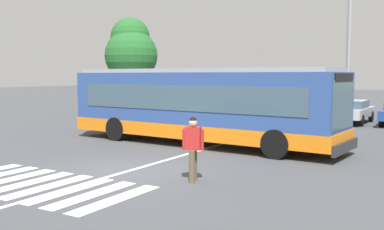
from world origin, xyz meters
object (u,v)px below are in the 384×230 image
Objects in this scene: city_transit_bus at (199,105)px; pedestrian_crossing_street at (193,145)px; parked_car_white at (230,105)px; parked_car_red at (261,107)px; parked_car_silver at (352,110)px; background_tree_left at (131,50)px; parked_car_champagne at (310,108)px; twin_arm_street_lamp at (350,14)px.

city_transit_bus reaches higher than pedestrian_crossing_street.
parked_car_white and parked_car_red have the same top height.
parked_car_red is (-1.83, 11.07, -0.82)m from city_transit_bus.
parked_car_white and parked_car_silver have the same top height.
parked_car_silver is 15.57m from background_tree_left.
city_transit_bus is at bearing -95.49° from parked_car_champagne.
parked_car_silver is at bearing -7.52° from parked_car_champagne.
parked_car_red is 3.04m from parked_car_champagne.
parked_car_silver is at bearing 98.50° from twin_arm_street_lamp.
parked_car_red is (2.46, -0.56, 0.00)m from parked_car_white.
parked_car_red is 0.99× the size of parked_car_champagne.
city_transit_bus is at bearing -40.93° from background_tree_left.
twin_arm_street_lamp reaches higher than pedestrian_crossing_street.
parked_car_silver is (5.47, 0.35, 0.00)m from parked_car_red.
parked_car_white is (-4.29, 11.63, -0.82)m from city_transit_bus.
parked_car_white is 7.93m from parked_car_silver.
city_transit_bus reaches higher than parked_car_red.
parked_car_silver is 6.62m from twin_arm_street_lamp.
pedestrian_crossing_street is 21.48m from background_tree_left.
parked_car_white and parked_car_champagne have the same top height.
twin_arm_street_lamp is 15.95m from background_tree_left.
city_transit_bus is 2.63× the size of parked_car_silver.
parked_car_silver is at bearing 5.91° from background_tree_left.
parked_car_red is at bearing -167.01° from parked_car_champagne.
parked_car_red is at bearing -12.80° from parked_car_white.
parked_car_white is 1.02× the size of parked_car_champagne.
background_tree_left is (-11.38, 9.87, 2.96)m from city_transit_bus.
background_tree_left reaches higher than pedestrian_crossing_street.
parked_car_silver is 0.49× the size of twin_arm_street_lamp.
pedestrian_crossing_street is 0.37× the size of parked_car_white.
pedestrian_crossing_street is at bearing -91.86° from parked_car_silver.
city_transit_bus is 2.62× the size of parked_car_red.
parked_car_red is 10.34m from background_tree_left.
parked_car_champagne is at bearing 124.15° from twin_arm_street_lamp.
pedestrian_crossing_street is 0.19× the size of twin_arm_street_lamp.
pedestrian_crossing_street is 17.04m from parked_car_silver.
twin_arm_street_lamp is at bearing 84.62° from pedestrian_crossing_street.
pedestrian_crossing_street reaches higher than parked_car_white.
parked_car_silver is (2.51, -0.33, 0.00)m from parked_car_champagne.
parked_car_white is at bearing 113.17° from pedestrian_crossing_street.
twin_arm_street_lamp reaches higher than parked_car_champagne.
background_tree_left reaches higher than parked_car_champagne.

